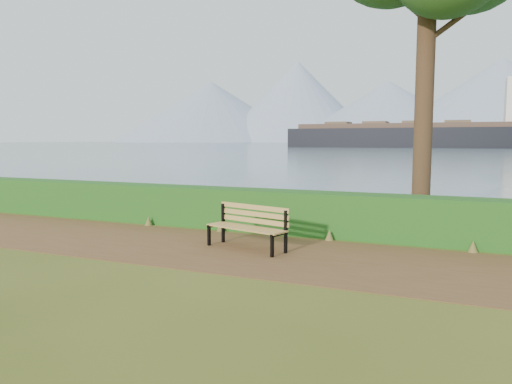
% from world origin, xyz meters
% --- Properties ---
extents(ground, '(140.00, 140.00, 0.00)m').
position_xyz_m(ground, '(0.00, 0.00, 0.00)').
color(ground, '#435117').
rests_on(ground, ground).
extents(path, '(40.00, 3.40, 0.01)m').
position_xyz_m(path, '(0.00, 0.30, 0.01)').
color(path, brown).
rests_on(path, ground).
extents(hedge, '(32.00, 0.85, 1.00)m').
position_xyz_m(hedge, '(0.00, 2.60, 0.50)').
color(hedge, '#154513').
rests_on(hedge, ground).
extents(water, '(700.00, 510.00, 0.00)m').
position_xyz_m(water, '(0.00, 260.00, 0.01)').
color(water, '#415468').
rests_on(water, ground).
extents(mountains, '(585.00, 190.00, 70.00)m').
position_xyz_m(mountains, '(-9.17, 406.05, 27.70)').
color(mountains, '#8294AD').
rests_on(mountains, ground).
extents(bench, '(1.84, 0.97, 0.89)m').
position_xyz_m(bench, '(0.32, 0.59, 0.51)').
color(bench, black).
rests_on(bench, ground).
extents(cargo_ship, '(75.33, 12.66, 22.83)m').
position_xyz_m(cargo_ship, '(-5.69, 135.19, 3.40)').
color(cargo_ship, black).
rests_on(cargo_ship, ground).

